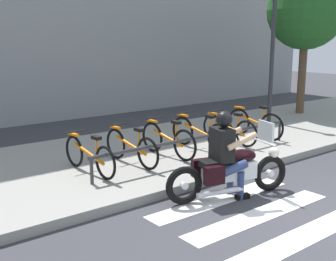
{
  "coord_description": "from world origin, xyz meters",
  "views": [
    {
      "loc": [
        -5.43,
        -2.9,
        2.51
      ],
      "look_at": [
        -1.05,
        2.62,
        0.99
      ],
      "focal_mm": 45.34,
      "sensor_mm": 36.0,
      "label": 1
    }
  ],
  "objects_px": {
    "bicycle_1": "(131,147)",
    "bicycle_5": "(255,123)",
    "bike_rack": "(202,138)",
    "tree_near_rack": "(306,11)",
    "bicycle_0": "(89,155)",
    "bicycle_3": "(200,133)",
    "street_lamp": "(273,45)",
    "bicycle_4": "(229,129)",
    "rider": "(226,149)",
    "bicycle_2": "(168,140)",
    "motorcycle": "(230,170)"
  },
  "relations": [
    {
      "from": "bike_rack",
      "to": "tree_near_rack",
      "type": "distance_m",
      "value": 7.13
    },
    {
      "from": "bicycle_1",
      "to": "tree_near_rack",
      "type": "bearing_deg",
      "value": 10.94
    },
    {
      "from": "bicycle_2",
      "to": "motorcycle",
      "type": "bearing_deg",
      "value": -100.76
    },
    {
      "from": "motorcycle",
      "to": "rider",
      "type": "bearing_deg",
      "value": 161.53
    },
    {
      "from": "bicycle_1",
      "to": "street_lamp",
      "type": "height_order",
      "value": "street_lamp"
    },
    {
      "from": "bicycle_2",
      "to": "tree_near_rack",
      "type": "relative_size",
      "value": 0.35
    },
    {
      "from": "tree_near_rack",
      "to": "street_lamp",
      "type": "bearing_deg",
      "value": -169.14
    },
    {
      "from": "bicycle_4",
      "to": "bike_rack",
      "type": "bearing_deg",
      "value": -157.63
    },
    {
      "from": "bicycle_5",
      "to": "tree_near_rack",
      "type": "height_order",
      "value": "tree_near_rack"
    },
    {
      "from": "rider",
      "to": "tree_near_rack",
      "type": "xyz_separation_m",
      "value": [
        7.17,
        3.56,
        2.56
      ]
    },
    {
      "from": "bicycle_0",
      "to": "bicycle_4",
      "type": "distance_m",
      "value": 3.59
    },
    {
      "from": "bicycle_1",
      "to": "street_lamp",
      "type": "xyz_separation_m",
      "value": [
        5.5,
        1.07,
        1.88
      ]
    },
    {
      "from": "bicycle_0",
      "to": "bicycle_1",
      "type": "height_order",
      "value": "bicycle_1"
    },
    {
      "from": "bicycle_0",
      "to": "street_lamp",
      "type": "distance_m",
      "value": 6.76
    },
    {
      "from": "bicycle_5",
      "to": "bike_rack",
      "type": "height_order",
      "value": "bicycle_5"
    },
    {
      "from": "motorcycle",
      "to": "bicycle_5",
      "type": "bearing_deg",
      "value": 34.37
    },
    {
      "from": "bicycle_1",
      "to": "bicycle_5",
      "type": "height_order",
      "value": "bicycle_5"
    },
    {
      "from": "street_lamp",
      "to": "rider",
      "type": "bearing_deg",
      "value": -148.1
    },
    {
      "from": "bicycle_2",
      "to": "rider",
      "type": "bearing_deg",
      "value": -102.85
    },
    {
      "from": "rider",
      "to": "street_lamp",
      "type": "relative_size",
      "value": 0.37
    },
    {
      "from": "motorcycle",
      "to": "bike_rack",
      "type": "height_order",
      "value": "motorcycle"
    },
    {
      "from": "bicycle_2",
      "to": "bicycle_3",
      "type": "height_order",
      "value": "bicycle_3"
    },
    {
      "from": "rider",
      "to": "bicycle_4",
      "type": "xyz_separation_m",
      "value": [
        2.27,
        2.1,
        -0.33
      ]
    },
    {
      "from": "bicycle_2",
      "to": "tree_near_rack",
      "type": "xyz_separation_m",
      "value": [
        6.69,
        1.47,
        2.87
      ]
    },
    {
      "from": "bicycle_1",
      "to": "bicycle_5",
      "type": "xyz_separation_m",
      "value": [
        3.59,
        -0.0,
        0.02
      ]
    },
    {
      "from": "bicycle_3",
      "to": "bicycle_4",
      "type": "distance_m",
      "value": 0.9
    },
    {
      "from": "rider",
      "to": "bike_rack",
      "type": "height_order",
      "value": "rider"
    },
    {
      "from": "motorcycle",
      "to": "tree_near_rack",
      "type": "xyz_separation_m",
      "value": [
        7.09,
        3.59,
        2.92
      ]
    },
    {
      "from": "rider",
      "to": "bike_rack",
      "type": "xyz_separation_m",
      "value": [
        0.93,
        1.54,
        -0.24
      ]
    },
    {
      "from": "bicycle_1",
      "to": "bicycle_3",
      "type": "xyz_separation_m",
      "value": [
        1.8,
        -0.0,
        0.02
      ]
    },
    {
      "from": "bicycle_3",
      "to": "street_lamp",
      "type": "distance_m",
      "value": 4.28
    },
    {
      "from": "bicycle_3",
      "to": "bike_rack",
      "type": "height_order",
      "value": "bicycle_3"
    },
    {
      "from": "bicycle_5",
      "to": "street_lamp",
      "type": "height_order",
      "value": "street_lamp"
    },
    {
      "from": "bicycle_0",
      "to": "bicycle_3",
      "type": "relative_size",
      "value": 0.93
    },
    {
      "from": "bicycle_0",
      "to": "bicycle_5",
      "type": "xyz_separation_m",
      "value": [
        4.49,
        -0.0,
        0.03
      ]
    },
    {
      "from": "bike_rack",
      "to": "bicycle_0",
      "type": "bearing_deg",
      "value": 166.12
    },
    {
      "from": "rider",
      "to": "bicycle_1",
      "type": "xyz_separation_m",
      "value": [
        -0.42,
        2.09,
        -0.32
      ]
    },
    {
      "from": "bicycle_2",
      "to": "street_lamp",
      "type": "bearing_deg",
      "value": 13.06
    },
    {
      "from": "bicycle_2",
      "to": "bicycle_5",
      "type": "xyz_separation_m",
      "value": [
        2.7,
        -0.0,
        0.01
      ]
    },
    {
      "from": "bike_rack",
      "to": "tree_near_rack",
      "type": "height_order",
      "value": "tree_near_rack"
    },
    {
      "from": "rider",
      "to": "bicycle_2",
      "type": "xyz_separation_m",
      "value": [
        0.48,
        2.09,
        -0.31
      ]
    },
    {
      "from": "bicycle_4",
      "to": "street_lamp",
      "type": "relative_size",
      "value": 0.42
    },
    {
      "from": "bicycle_0",
      "to": "bicycle_3",
      "type": "distance_m",
      "value": 2.7
    },
    {
      "from": "rider",
      "to": "bike_rack",
      "type": "relative_size",
      "value": 0.28
    },
    {
      "from": "bicycle_0",
      "to": "bike_rack",
      "type": "distance_m",
      "value": 2.32
    },
    {
      "from": "street_lamp",
      "to": "bicycle_4",
      "type": "bearing_deg",
      "value": -159.18
    },
    {
      "from": "bicycle_0",
      "to": "tree_near_rack",
      "type": "bearing_deg",
      "value": 9.8
    },
    {
      "from": "bicycle_1",
      "to": "rider",
      "type": "bearing_deg",
      "value": -78.64
    },
    {
      "from": "bicycle_5",
      "to": "bicycle_1",
      "type": "bearing_deg",
      "value": 179.98
    },
    {
      "from": "motorcycle",
      "to": "rider",
      "type": "relative_size",
      "value": 1.51
    }
  ]
}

